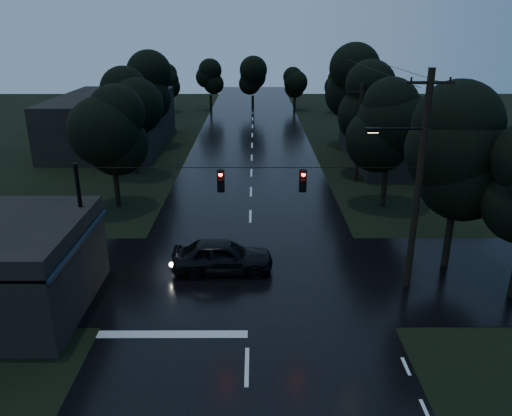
{
  "coord_description": "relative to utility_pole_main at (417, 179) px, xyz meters",
  "views": [
    {
      "loc": [
        0.3,
        -9.91,
        11.67
      ],
      "look_at": [
        0.35,
        13.7,
        2.93
      ],
      "focal_mm": 35.0,
      "sensor_mm": 36.0,
      "label": 1
    }
  ],
  "objects": [
    {
      "name": "tree_left_b",
      "position": [
        -17.01,
        19.0,
        0.36
      ],
      "size": [
        4.2,
        4.2,
        8.85
      ],
      "color": "black",
      "rests_on": "ground"
    },
    {
      "name": "main_road",
      "position": [
        -7.41,
        19.0,
        -5.26
      ],
      "size": [
        12.0,
        120.0,
        0.02
      ],
      "primitive_type": "cube",
      "color": "black",
      "rests_on": "ground"
    },
    {
      "name": "tree_left_c",
      "position": [
        -17.61,
        29.0,
        0.74
      ],
      "size": [
        4.48,
        4.48,
        9.44
      ],
      "color": "black",
      "rests_on": "ground"
    },
    {
      "name": "span_signals",
      "position": [
        -6.85,
        -0.01,
        -0.01
      ],
      "size": [
        15.0,
        0.37,
        1.12
      ],
      "color": "black",
      "rests_on": "ground"
    },
    {
      "name": "building_far_left",
      "position": [
        -21.41,
        29.0,
        -2.76
      ],
      "size": [
        10.0,
        16.0,
        5.0
      ],
      "primitive_type": "cube",
      "color": "black",
      "rests_on": "ground"
    },
    {
      "name": "tree_right_b",
      "position": [
        2.19,
        19.0,
        0.74
      ],
      "size": [
        4.48,
        4.48,
        9.44
      ],
      "color": "black",
      "rests_on": "ground"
    },
    {
      "name": "tree_left_a",
      "position": [
        -16.41,
        11.0,
        -0.02
      ],
      "size": [
        3.92,
        3.92,
        8.26
      ],
      "color": "black",
      "rests_on": "ground"
    },
    {
      "name": "car",
      "position": [
        -8.73,
        1.46,
        -4.41
      ],
      "size": [
        5.05,
        2.15,
        1.7
      ],
      "primitive_type": "imported",
      "rotation": [
        0.0,
        0.0,
        1.6
      ],
      "color": "black",
      "rests_on": "ground"
    },
    {
      "name": "tree_right_c",
      "position": [
        2.79,
        29.0,
        1.11
      ],
      "size": [
        4.76,
        4.76,
        10.03
      ],
      "color": "black",
      "rests_on": "ground"
    },
    {
      "name": "tree_corner_near",
      "position": [
        2.59,
        2.0,
        0.74
      ],
      "size": [
        4.48,
        4.48,
        9.44
      ],
      "color": "black",
      "rests_on": "ground"
    },
    {
      "name": "building_far_right",
      "position": [
        6.59,
        23.0,
        -3.06
      ],
      "size": [
        10.0,
        14.0,
        4.4
      ],
      "primitive_type": "cube",
      "color": "black",
      "rests_on": "ground"
    },
    {
      "name": "anchor_pole_left",
      "position": [
        -14.91,
        0.0,
        -2.26
      ],
      "size": [
        0.18,
        0.18,
        6.0
      ],
      "primitive_type": "cylinder",
      "color": "black",
      "rests_on": "ground"
    },
    {
      "name": "tree_right_a",
      "position": [
        1.59,
        11.0,
        0.36
      ],
      "size": [
        4.2,
        4.2,
        8.85
      ],
      "color": "black",
      "rests_on": "ground"
    },
    {
      "name": "utility_pole_far",
      "position": [
        0.89,
        17.0,
        -1.38
      ],
      "size": [
        2.0,
        0.3,
        7.5
      ],
      "color": "black",
      "rests_on": "ground"
    },
    {
      "name": "utility_pole_main",
      "position": [
        0.0,
        0.0,
        0.0
      ],
      "size": [
        3.5,
        0.3,
        10.0
      ],
      "color": "black",
      "rests_on": "ground"
    },
    {
      "name": "cross_street",
      "position": [
        -7.41,
        1.0,
        -5.26
      ],
      "size": [
        60.0,
        9.0,
        0.02
      ],
      "primitive_type": "cube",
      "color": "black",
      "rests_on": "ground"
    }
  ]
}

